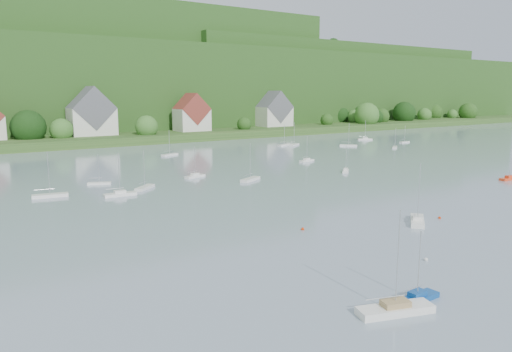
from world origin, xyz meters
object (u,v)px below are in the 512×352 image
at_px(near_sailboat_2, 395,308).
at_px(near_sailboat_5, 509,178).
at_px(near_sailboat_3, 417,220).
at_px(near_sailboat_1, 417,297).

height_order(near_sailboat_2, near_sailboat_5, near_sailboat_2).
distance_m(near_sailboat_2, near_sailboat_5, 77.12).
bearing_deg(near_sailboat_2, near_sailboat_5, 40.20).
bearing_deg(near_sailboat_3, near_sailboat_2, 175.34).
distance_m(near_sailboat_1, near_sailboat_2, 3.65).
xyz_separation_m(near_sailboat_1, near_sailboat_2, (-3.60, -0.54, 0.07)).
distance_m(near_sailboat_2, near_sailboat_3, 31.33).
bearing_deg(near_sailboat_2, near_sailboat_3, 52.43).
distance_m(near_sailboat_3, near_sailboat_5, 46.98).
bearing_deg(near_sailboat_1, near_sailboat_2, -173.42).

